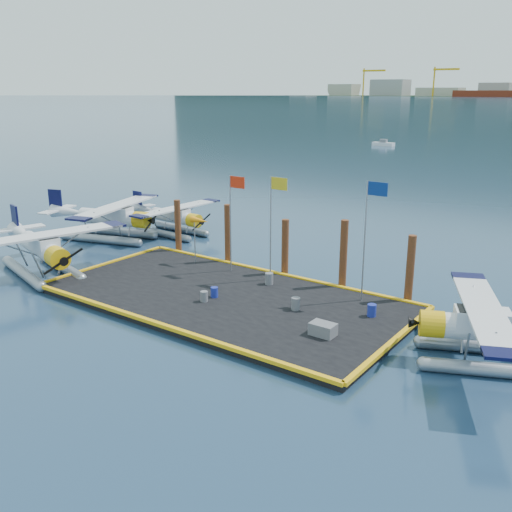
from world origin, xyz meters
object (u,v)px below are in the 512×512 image
at_px(seaplane_c, 175,219).
at_px(piling_1, 228,236).
at_px(seaplane_b, 112,220).
at_px(piling_3, 343,256).
at_px(piling_4, 410,271).
at_px(crate, 323,329).
at_px(drum_5, 269,279).
at_px(drum_1, 204,296).
at_px(drum_3, 214,292).
at_px(drum_4, 372,310).
at_px(seaplane_d, 491,332).
at_px(flagpole_blue, 369,224).
at_px(drum_2, 296,304).
at_px(flagpole_red, 233,209).
at_px(piling_2, 285,250).
at_px(windsock, 200,222).
at_px(piling_0, 178,228).
at_px(flagpole_yellow, 274,213).
at_px(seaplane_a, 43,251).

xyz_separation_m(seaplane_c, piling_1, (8.77, -4.10, 0.74)).
xyz_separation_m(seaplane_b, piling_3, (20.15, -0.17, 0.54)).
height_order(seaplane_c, piling_4, piling_4).
bearing_deg(crate, drum_5, 143.78).
relative_size(drum_1, drum_3, 1.01).
xyz_separation_m(drum_4, piling_3, (-3.42, 3.38, 1.43)).
bearing_deg(crate, piling_3, 110.49).
distance_m(drum_1, piling_4, 11.16).
xyz_separation_m(drum_3, drum_4, (8.20, 2.53, 0.03)).
distance_m(seaplane_d, flagpole_blue, 8.40).
xyz_separation_m(drum_2, piling_1, (-8.33, 4.86, 1.37)).
xyz_separation_m(seaplane_b, flagpole_red, (13.36, -1.77, 2.78)).
xyz_separation_m(drum_1, flagpole_blue, (7.00, 5.14, 4.00)).
distance_m(seaplane_c, drum_2, 19.32).
distance_m(seaplane_b, crate, 23.78).
bearing_deg(seaplane_b, piling_3, 73.35).
bearing_deg(drum_5, drum_2, -36.43).
height_order(drum_1, piling_2, piling_2).
bearing_deg(flagpole_blue, seaplane_b, 175.48).
bearing_deg(drum_1, drum_5, 74.46).
height_order(drum_1, flagpole_red, flagpole_red).
distance_m(drum_4, windsock, 13.30).
xyz_separation_m(piling_0, piling_4, (17.00, 0.00, 0.00)).
bearing_deg(drum_1, crate, -0.69).
bearing_deg(seaplane_b, crate, 56.70).
relative_size(flagpole_blue, piling_0, 1.62).
relative_size(drum_1, piling_3, 0.13).
bearing_deg(seaplane_b, drum_3, 52.28).
height_order(flagpole_yellow, piling_0, flagpole_yellow).
height_order(drum_3, drum_4, drum_4).
distance_m(seaplane_a, flagpole_blue, 20.32).
bearing_deg(seaplane_b, windsock, 64.39).
relative_size(seaplane_c, seaplane_d, 0.93).
relative_size(drum_1, windsock, 0.18).
bearing_deg(piling_0, crate, -23.70).
bearing_deg(drum_4, seaplane_a, -166.00).
height_order(drum_5, piling_2, piling_2).
relative_size(flagpole_blue, piling_3, 1.51).
height_order(seaplane_c, piling_0, piling_0).
xyz_separation_m(flagpole_blue, piling_2, (-6.20, 1.60, -2.79)).
relative_size(windsock, piling_3, 0.73).
bearing_deg(drum_3, seaplane_a, -168.20).
xyz_separation_m(seaplane_c, flagpole_blue, (19.47, -5.70, 3.32)).
bearing_deg(seaplane_d, piling_1, 51.52).
relative_size(drum_5, flagpole_red, 0.11).
xyz_separation_m(flagpole_yellow, piling_2, (-0.20, 1.60, -2.61)).
relative_size(windsock, piling_2, 0.82).
bearing_deg(crate, piling_0, 156.30).
bearing_deg(drum_3, crate, -7.19).
height_order(drum_5, flagpole_yellow, flagpole_yellow).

